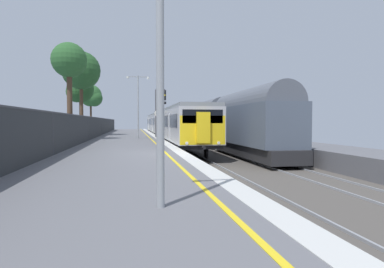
{
  "coord_description": "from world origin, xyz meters",
  "views": [
    {
      "loc": [
        -1.9,
        -15.56,
        1.5
      ],
      "look_at": [
        1.77,
        4.81,
        0.74
      ],
      "focal_mm": 30.73,
      "sensor_mm": 36.0,
      "label": 1
    }
  ],
  "objects_px": {
    "speed_limit_sign": "(157,120)",
    "freight_train_adjacent_track": "(225,121)",
    "background_tree_right": "(92,97)",
    "platform_lamp_near": "(160,20)",
    "commuter_train_at_platform": "(166,124)",
    "background_tree_left": "(79,90)",
    "background_tree_back": "(80,72)",
    "platform_lamp_mid": "(138,102)",
    "signal_gantry": "(159,107)",
    "background_tree_centre": "(69,62)"
  },
  "relations": [
    {
      "from": "background_tree_centre",
      "to": "platform_lamp_mid",
      "type": "bearing_deg",
      "value": 17.0
    },
    {
      "from": "background_tree_back",
      "to": "signal_gantry",
      "type": "bearing_deg",
      "value": -29.18
    },
    {
      "from": "commuter_train_at_platform",
      "to": "background_tree_left",
      "type": "height_order",
      "value": "background_tree_left"
    },
    {
      "from": "platform_lamp_mid",
      "to": "freight_train_adjacent_track",
      "type": "bearing_deg",
      "value": -13.94
    },
    {
      "from": "freight_train_adjacent_track",
      "to": "background_tree_centre",
      "type": "bearing_deg",
      "value": 179.24
    },
    {
      "from": "signal_gantry",
      "to": "platform_lamp_mid",
      "type": "distance_m",
      "value": 3.4
    },
    {
      "from": "platform_lamp_near",
      "to": "background_tree_centre",
      "type": "relative_size",
      "value": 0.69
    },
    {
      "from": "background_tree_centre",
      "to": "platform_lamp_near",
      "type": "bearing_deg",
      "value": -76.12
    },
    {
      "from": "freight_train_adjacent_track",
      "to": "background_tree_back",
      "type": "relative_size",
      "value": 2.74
    },
    {
      "from": "freight_train_adjacent_track",
      "to": "background_tree_centre",
      "type": "relative_size",
      "value": 3.14
    },
    {
      "from": "freight_train_adjacent_track",
      "to": "background_tree_right",
      "type": "relative_size",
      "value": 3.49
    },
    {
      "from": "background_tree_centre",
      "to": "background_tree_back",
      "type": "relative_size",
      "value": 0.87
    },
    {
      "from": "signal_gantry",
      "to": "speed_limit_sign",
      "type": "xyz_separation_m",
      "value": [
        -0.38,
        -3.28,
        -1.34
      ]
    },
    {
      "from": "platform_lamp_mid",
      "to": "background_tree_back",
      "type": "distance_m",
      "value": 10.02
    },
    {
      "from": "platform_lamp_near",
      "to": "background_tree_back",
      "type": "height_order",
      "value": "background_tree_back"
    },
    {
      "from": "freight_train_adjacent_track",
      "to": "background_tree_right",
      "type": "height_order",
      "value": "background_tree_right"
    },
    {
      "from": "platform_lamp_mid",
      "to": "background_tree_centre",
      "type": "distance_m",
      "value": 6.54
    },
    {
      "from": "commuter_train_at_platform",
      "to": "background_tree_back",
      "type": "distance_m",
      "value": 11.37
    },
    {
      "from": "speed_limit_sign",
      "to": "signal_gantry",
      "type": "bearing_deg",
      "value": 83.36
    },
    {
      "from": "commuter_train_at_platform",
      "to": "platform_lamp_near",
      "type": "height_order",
      "value": "platform_lamp_near"
    },
    {
      "from": "platform_lamp_near",
      "to": "background_tree_left",
      "type": "height_order",
      "value": "background_tree_left"
    },
    {
      "from": "signal_gantry",
      "to": "background_tree_left",
      "type": "relative_size",
      "value": 0.67
    },
    {
      "from": "platform_lamp_near",
      "to": "background_tree_back",
      "type": "relative_size",
      "value": 0.6
    },
    {
      "from": "freight_train_adjacent_track",
      "to": "platform_lamp_mid",
      "type": "bearing_deg",
      "value": 166.06
    },
    {
      "from": "platform_lamp_mid",
      "to": "platform_lamp_near",
      "type": "bearing_deg",
      "value": -90.0
    },
    {
      "from": "background_tree_left",
      "to": "background_tree_right",
      "type": "xyz_separation_m",
      "value": [
        0.2,
        10.41,
        0.02
      ]
    },
    {
      "from": "speed_limit_sign",
      "to": "freight_train_adjacent_track",
      "type": "bearing_deg",
      "value": -12.23
    },
    {
      "from": "speed_limit_sign",
      "to": "platform_lamp_near",
      "type": "distance_m",
      "value": 23.65
    },
    {
      "from": "commuter_train_at_platform",
      "to": "platform_lamp_near",
      "type": "distance_m",
      "value": 34.12
    },
    {
      "from": "speed_limit_sign",
      "to": "background_tree_right",
      "type": "distance_m",
      "value": 24.21
    },
    {
      "from": "background_tree_right",
      "to": "commuter_train_at_platform",
      "type": "bearing_deg",
      "value": -50.14
    },
    {
      "from": "commuter_train_at_platform",
      "to": "background_tree_back",
      "type": "bearing_deg",
      "value": -164.94
    },
    {
      "from": "background_tree_left",
      "to": "background_tree_back",
      "type": "xyz_separation_m",
      "value": [
        0.78,
        -4.26,
        1.58
      ]
    },
    {
      "from": "platform_lamp_mid",
      "to": "background_tree_left",
      "type": "relative_size",
      "value": 0.8
    },
    {
      "from": "speed_limit_sign",
      "to": "background_tree_centre",
      "type": "relative_size",
      "value": 0.32
    },
    {
      "from": "signal_gantry",
      "to": "background_tree_left",
      "type": "bearing_deg",
      "value": 135.26
    },
    {
      "from": "background_tree_left",
      "to": "platform_lamp_near",
      "type": "bearing_deg",
      "value": -79.21
    },
    {
      "from": "commuter_train_at_platform",
      "to": "platform_lamp_near",
      "type": "relative_size",
      "value": 7.75
    },
    {
      "from": "freight_train_adjacent_track",
      "to": "signal_gantry",
      "type": "bearing_deg",
      "value": 140.28
    },
    {
      "from": "signal_gantry",
      "to": "speed_limit_sign",
      "type": "relative_size",
      "value": 1.85
    },
    {
      "from": "signal_gantry",
      "to": "platform_lamp_mid",
      "type": "relative_size",
      "value": 0.84
    },
    {
      "from": "commuter_train_at_platform",
      "to": "platform_lamp_near",
      "type": "xyz_separation_m",
      "value": [
        -3.53,
        -33.88,
        1.97
      ]
    },
    {
      "from": "speed_limit_sign",
      "to": "background_tree_back",
      "type": "xyz_separation_m",
      "value": [
        -7.69,
        7.78,
        5.27
      ]
    },
    {
      "from": "signal_gantry",
      "to": "background_tree_right",
      "type": "height_order",
      "value": "background_tree_right"
    },
    {
      "from": "platform_lamp_mid",
      "to": "background_tree_left",
      "type": "height_order",
      "value": "background_tree_left"
    },
    {
      "from": "background_tree_centre",
      "to": "background_tree_right",
      "type": "bearing_deg",
      "value": 92.52
    },
    {
      "from": "background_tree_back",
      "to": "freight_train_adjacent_track",
      "type": "bearing_deg",
      "value": -33.76
    },
    {
      "from": "background_tree_centre",
      "to": "commuter_train_at_platform",
      "type": "bearing_deg",
      "value": 51.56
    },
    {
      "from": "freight_train_adjacent_track",
      "to": "background_tree_left",
      "type": "relative_size",
      "value": 3.52
    },
    {
      "from": "freight_train_adjacent_track",
      "to": "platform_lamp_near",
      "type": "xyz_separation_m",
      "value": [
        -7.53,
        -22.27,
        1.67
      ]
    }
  ]
}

